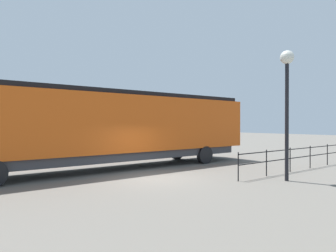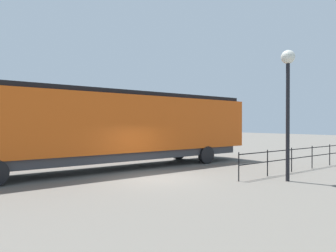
# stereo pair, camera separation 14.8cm
# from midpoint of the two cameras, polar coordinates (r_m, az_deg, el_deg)

# --- Properties ---
(ground_plane) EXTENTS (120.00, 120.00, 0.00)m
(ground_plane) POSITION_cam_midpoint_polar(r_m,az_deg,el_deg) (13.67, -2.67, -10.06)
(ground_plane) COLOR #666059
(locomotive) EXTENTS (3.09, 17.97, 4.24)m
(locomotive) POSITION_cam_midpoint_polar(r_m,az_deg,el_deg) (16.64, -9.49, 0.04)
(locomotive) COLOR #D15114
(locomotive) RESTS_ON ground_plane
(lamp_post) EXTENTS (0.59, 0.59, 5.67)m
(lamp_post) POSITION_cam_midpoint_polar(r_m,az_deg,el_deg) (13.94, 21.66, 7.79)
(lamp_post) COLOR black
(lamp_post) RESTS_ON ground_plane
(platform_fence) EXTENTS (0.05, 10.37, 1.26)m
(platform_fence) POSITION_cam_midpoint_polar(r_m,az_deg,el_deg) (17.48, 23.95, -5.09)
(platform_fence) COLOR black
(platform_fence) RESTS_ON ground_plane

